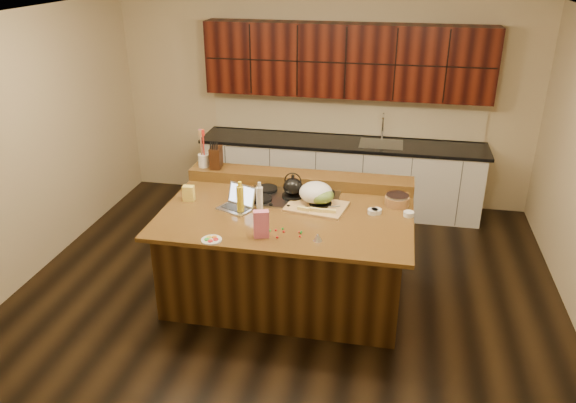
# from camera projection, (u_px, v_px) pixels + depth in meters

# --- Properties ---
(room) EXTENTS (5.52, 5.02, 2.72)m
(room) POSITION_uv_depth(u_px,v_px,m) (287.00, 170.00, 5.23)
(room) COLOR black
(room) RESTS_ON ground
(island) EXTENTS (2.40, 1.60, 0.92)m
(island) POSITION_uv_depth(u_px,v_px,m) (287.00, 252.00, 5.59)
(island) COLOR black
(island) RESTS_ON ground
(back_ledge) EXTENTS (2.40, 0.30, 0.12)m
(back_ledge) POSITION_uv_depth(u_px,v_px,m) (300.00, 179.00, 6.00)
(back_ledge) COLOR black
(back_ledge) RESTS_ON island
(cooktop) EXTENTS (0.92, 0.52, 0.05)m
(cooktop) POSITION_uv_depth(u_px,v_px,m) (293.00, 197.00, 5.66)
(cooktop) COLOR gray
(cooktop) RESTS_ON island
(back_counter) EXTENTS (3.70, 0.66, 2.40)m
(back_counter) POSITION_uv_depth(u_px,v_px,m) (343.00, 137.00, 7.31)
(back_counter) COLOR silver
(back_counter) RESTS_ON ground
(kettle) EXTENTS (0.24, 0.24, 0.18)m
(kettle) POSITION_uv_depth(u_px,v_px,m) (293.00, 187.00, 5.62)
(kettle) COLOR black
(kettle) RESTS_ON cooktop
(green_bowl) EXTENTS (0.33, 0.33, 0.14)m
(green_bowl) POSITION_uv_depth(u_px,v_px,m) (321.00, 196.00, 5.45)
(green_bowl) COLOR #56762F
(green_bowl) RESTS_ON cooktop
(laptop) EXTENTS (0.39, 0.36, 0.22)m
(laptop) POSITION_uv_depth(u_px,v_px,m) (238.00, 202.00, 5.45)
(laptop) COLOR #B7B7BC
(laptop) RESTS_ON island
(oil_bottle) EXTENTS (0.08, 0.08, 0.27)m
(oil_bottle) POSITION_uv_depth(u_px,v_px,m) (240.00, 200.00, 5.32)
(oil_bottle) COLOR gold
(oil_bottle) RESTS_ON island
(vinegar_bottle) EXTENTS (0.08, 0.08, 0.25)m
(vinegar_bottle) POSITION_uv_depth(u_px,v_px,m) (260.00, 199.00, 5.35)
(vinegar_bottle) COLOR silver
(vinegar_bottle) RESTS_ON island
(wooden_tray) EXTENTS (0.63, 0.50, 0.23)m
(wooden_tray) POSITION_uv_depth(u_px,v_px,m) (316.00, 196.00, 5.49)
(wooden_tray) COLOR tan
(wooden_tray) RESTS_ON island
(ramekin_a) EXTENTS (0.11, 0.11, 0.04)m
(ramekin_a) POSITION_uv_depth(u_px,v_px,m) (409.00, 214.00, 5.29)
(ramekin_a) COLOR white
(ramekin_a) RESTS_ON island
(ramekin_b) EXTENTS (0.12, 0.12, 0.04)m
(ramekin_b) POSITION_uv_depth(u_px,v_px,m) (376.00, 211.00, 5.35)
(ramekin_b) COLOR white
(ramekin_b) RESTS_ON island
(ramekin_c) EXTENTS (0.11, 0.11, 0.04)m
(ramekin_c) POSITION_uv_depth(u_px,v_px,m) (373.00, 211.00, 5.34)
(ramekin_c) COLOR white
(ramekin_c) RESTS_ON island
(strainer_bowl) EXTENTS (0.29, 0.29, 0.09)m
(strainer_bowl) POSITION_uv_depth(u_px,v_px,m) (397.00, 201.00, 5.52)
(strainer_bowl) COLOR #996B3F
(strainer_bowl) RESTS_ON island
(kitchen_timer) EXTENTS (0.09, 0.09, 0.07)m
(kitchen_timer) POSITION_uv_depth(u_px,v_px,m) (318.00, 237.00, 4.85)
(kitchen_timer) COLOR silver
(kitchen_timer) RESTS_ON island
(pink_bag) EXTENTS (0.15, 0.11, 0.25)m
(pink_bag) POSITION_uv_depth(u_px,v_px,m) (261.00, 224.00, 4.87)
(pink_bag) COLOR pink
(pink_bag) RESTS_ON island
(candy_plate) EXTENTS (0.18, 0.18, 0.01)m
(candy_plate) POSITION_uv_depth(u_px,v_px,m) (211.00, 240.00, 4.86)
(candy_plate) COLOR white
(candy_plate) RESTS_ON island
(package_box) EXTENTS (0.12, 0.09, 0.16)m
(package_box) POSITION_uv_depth(u_px,v_px,m) (189.00, 193.00, 5.60)
(package_box) COLOR #F1D755
(package_box) RESTS_ON island
(utensil_crock) EXTENTS (0.16, 0.16, 0.14)m
(utensil_crock) POSITION_uv_depth(u_px,v_px,m) (204.00, 160.00, 6.14)
(utensil_crock) COLOR white
(utensil_crock) RESTS_ON back_ledge
(knife_block) EXTENTS (0.13, 0.20, 0.23)m
(knife_block) POSITION_uv_depth(u_px,v_px,m) (216.00, 157.00, 6.10)
(knife_block) COLOR black
(knife_block) RESTS_ON back_ledge
(gumdrop_0) EXTENTS (0.02, 0.02, 0.02)m
(gumdrop_0) POSITION_uv_depth(u_px,v_px,m) (277.00, 237.00, 4.90)
(gumdrop_0) COLOR red
(gumdrop_0) RESTS_ON island
(gumdrop_1) EXTENTS (0.02, 0.02, 0.02)m
(gumdrop_1) POSITION_uv_depth(u_px,v_px,m) (258.00, 234.00, 4.95)
(gumdrop_1) COLOR #198C26
(gumdrop_1) RESTS_ON island
(gumdrop_2) EXTENTS (0.02, 0.02, 0.02)m
(gumdrop_2) POSITION_uv_depth(u_px,v_px,m) (300.00, 236.00, 4.91)
(gumdrop_2) COLOR red
(gumdrop_2) RESTS_ON island
(gumdrop_3) EXTENTS (0.02, 0.02, 0.02)m
(gumdrop_3) POSITION_uv_depth(u_px,v_px,m) (301.00, 232.00, 4.99)
(gumdrop_3) COLOR #198C26
(gumdrop_3) RESTS_ON island
(gumdrop_4) EXTENTS (0.02, 0.02, 0.02)m
(gumdrop_4) POSITION_uv_depth(u_px,v_px,m) (276.00, 230.00, 5.02)
(gumdrop_4) COLOR red
(gumdrop_4) RESTS_ON island
(gumdrop_5) EXTENTS (0.02, 0.02, 0.02)m
(gumdrop_5) POSITION_uv_depth(u_px,v_px,m) (283.00, 229.00, 5.05)
(gumdrop_5) COLOR #198C26
(gumdrop_5) RESTS_ON island
(gumdrop_6) EXTENTS (0.02, 0.02, 0.02)m
(gumdrop_6) POSITION_uv_depth(u_px,v_px,m) (284.00, 232.00, 4.99)
(gumdrop_6) COLOR red
(gumdrop_6) RESTS_ON island
(gumdrop_7) EXTENTS (0.02, 0.02, 0.02)m
(gumdrop_7) POSITION_uv_depth(u_px,v_px,m) (270.00, 231.00, 5.01)
(gumdrop_7) COLOR #198C26
(gumdrop_7) RESTS_ON island
(gumdrop_8) EXTENTS (0.02, 0.02, 0.02)m
(gumdrop_8) POSITION_uv_depth(u_px,v_px,m) (300.00, 232.00, 4.98)
(gumdrop_8) COLOR red
(gumdrop_8) RESTS_ON island
(gumdrop_9) EXTENTS (0.02, 0.02, 0.02)m
(gumdrop_9) POSITION_uv_depth(u_px,v_px,m) (301.00, 233.00, 4.97)
(gumdrop_9) COLOR #198C26
(gumdrop_9) RESTS_ON island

